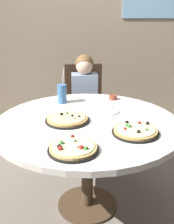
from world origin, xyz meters
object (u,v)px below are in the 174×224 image
Objects in this scene: dining_table at (87,131)px; diner_child at (85,114)px; pizza_cheese at (135,131)px; sauce_bowl at (113,97)px; chair_wooden at (84,104)px; soda_cup at (62,94)px; pizza_pepperoni at (73,148)px; pizza_veggie at (67,119)px; plate_small at (108,111)px.

diner_child reaches higher than dining_table.
sauce_bowl is at bearing 95.13° from pizza_cheese.
soda_cup is at bearing -108.42° from chair_wooden.
diner_child reaches higher than pizza_pepperoni.
soda_cup is (-0.20, -0.60, 0.30)m from chair_wooden.
pizza_cheese is at bearing 29.31° from pizza_pepperoni.
chair_wooden is at bearing 86.44° from pizza_pepperoni.
diner_child reaches higher than sauce_bowl.
chair_wooden reaches higher than pizza_cheese.
pizza_veggie is at bearing -97.90° from chair_wooden.
dining_table is 7.51× the size of plate_small.
diner_child is at bearing 89.76° from dining_table.
chair_wooden is 3.10× the size of soda_cup.
chair_wooden is at bearing 90.24° from dining_table.
chair_wooden is at bearing 104.24° from pizza_cheese.
dining_table is 1.25× the size of diner_child.
dining_table is 4.49× the size of pizza_pepperoni.
diner_child reaches higher than pizza_cheese.
pizza_veggie is 0.36m from plate_small.
soda_cup reaches higher than dining_table.
pizza_veggie is (-0.14, 0.00, 0.10)m from dining_table.
chair_wooden is 0.88× the size of diner_child.
soda_cup is 4.38× the size of sauce_bowl.
pizza_pepperoni is 0.98× the size of soda_cup.
chair_wooden is at bearing 115.63° from sauce_bowl.
plate_small is (0.31, 0.18, -0.01)m from pizza_veggie.
pizza_cheese is (0.45, -0.23, 0.00)m from pizza_veggie.
pizza_pepperoni is (-0.41, -0.23, 0.00)m from pizza_cheese.
plate_small is at bearing -32.14° from soda_cup.
pizza_pepperoni reaches higher than pizza_veggie.
pizza_veggie is 4.61× the size of sauce_bowl.
soda_cup is (-0.51, 0.64, 0.06)m from pizza_cheese.
pizza_veggie is (-0.14, -1.01, 0.24)m from chair_wooden.
pizza_veggie is 1.79× the size of plate_small.
dining_table is 0.47m from pizza_pepperoni.
dining_table is 0.56m from sauce_bowl.
pizza_pepperoni reaches higher than plate_small.
diner_child reaches higher than plate_small.
sauce_bowl is at bearing 76.30° from plate_small.
diner_child is at bearing -87.55° from chair_wooden.
diner_child is 15.46× the size of sauce_bowl.
plate_small is at bearing 67.32° from pizza_pepperoni.
plate_small is at bearing 29.58° from pizza_veggie.
chair_wooden is 0.70m from soda_cup.
chair_wooden is 3.16× the size of pizza_pepperoni.
pizza_pepperoni is 1.67× the size of plate_small.
sauce_bowl is (-0.06, 0.72, 0.00)m from pizza_cheese.
plate_small is (0.37, -0.23, -0.08)m from soda_cup.
pizza_veggie is 1.07× the size of pizza_pepperoni.
pizza_pepperoni is (0.05, -0.46, 0.00)m from pizza_veggie.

